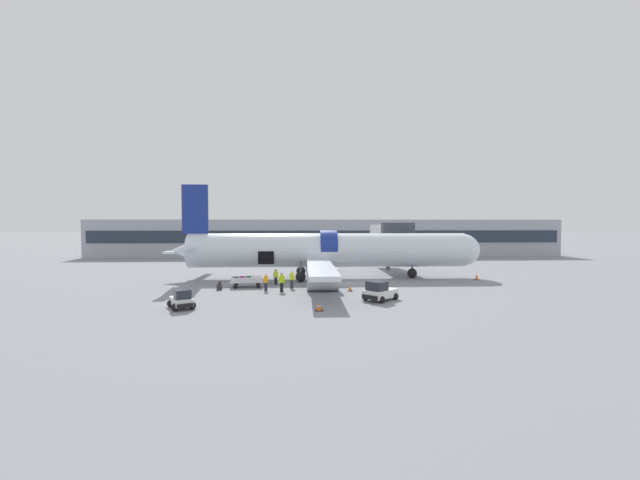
{
  "coord_description": "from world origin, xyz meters",
  "views": [
    {
      "loc": [
        -4.53,
        -40.47,
        6.19
      ],
      "look_at": [
        -2.67,
        1.95,
        4.43
      ],
      "focal_mm": 22.0,
      "sensor_mm": 36.0,
      "label": 1
    }
  ],
  "objects_px": {
    "baggage_cart_loading": "(247,281)",
    "ground_crew_loader_b": "(282,282)",
    "ground_crew_loader_a": "(266,282)",
    "ground_crew_driver": "(292,279)",
    "airplane": "(324,251)",
    "ground_crew_supervisor": "(276,276)",
    "baggage_tug_lead": "(379,292)",
    "suitcase_on_tarmac_upright": "(220,286)",
    "suitcase_on_tarmac_spare": "(219,287)",
    "baggage_tug_mid": "(182,300)"
  },
  "relations": [
    {
      "from": "baggage_cart_loading",
      "to": "ground_crew_loader_b",
      "type": "bearing_deg",
      "value": -38.53
    },
    {
      "from": "airplane",
      "to": "baggage_tug_mid",
      "type": "distance_m",
      "value": 19.19
    },
    {
      "from": "baggage_tug_lead",
      "to": "baggage_cart_loading",
      "type": "relative_size",
      "value": 0.79
    },
    {
      "from": "ground_crew_driver",
      "to": "suitcase_on_tarmac_upright",
      "type": "bearing_deg",
      "value": 178.49
    },
    {
      "from": "ground_crew_loader_a",
      "to": "suitcase_on_tarmac_spare",
      "type": "relative_size",
      "value": 2.32
    },
    {
      "from": "ground_crew_supervisor",
      "to": "airplane",
      "type": "bearing_deg",
      "value": 40.22
    },
    {
      "from": "baggage_cart_loading",
      "to": "baggage_tug_mid",
      "type": "bearing_deg",
      "value": -109.56
    },
    {
      "from": "baggage_cart_loading",
      "to": "ground_crew_loader_b",
      "type": "distance_m",
      "value": 4.54
    },
    {
      "from": "baggage_cart_loading",
      "to": "suitcase_on_tarmac_upright",
      "type": "xyz_separation_m",
      "value": [
        -2.45,
        -0.71,
        -0.27
      ]
    },
    {
      "from": "airplane",
      "to": "suitcase_on_tarmac_upright",
      "type": "height_order",
      "value": "airplane"
    },
    {
      "from": "baggage_tug_mid",
      "to": "ground_crew_loader_b",
      "type": "bearing_deg",
      "value": 44.05
    },
    {
      "from": "airplane",
      "to": "baggage_tug_lead",
      "type": "distance_m",
      "value": 13.67
    },
    {
      "from": "ground_crew_supervisor",
      "to": "suitcase_on_tarmac_spare",
      "type": "distance_m",
      "value": 5.9
    },
    {
      "from": "ground_crew_loader_a",
      "to": "ground_crew_driver",
      "type": "distance_m",
      "value": 2.68
    },
    {
      "from": "suitcase_on_tarmac_spare",
      "to": "suitcase_on_tarmac_upright",
      "type": "bearing_deg",
      "value": 97.98
    },
    {
      "from": "baggage_tug_lead",
      "to": "baggage_tug_mid",
      "type": "bearing_deg",
      "value": -170.99
    },
    {
      "from": "ground_crew_loader_a",
      "to": "baggage_tug_mid",
      "type": "bearing_deg",
      "value": -126.47
    },
    {
      "from": "baggage_cart_loading",
      "to": "ground_crew_loader_a",
      "type": "bearing_deg",
      "value": -46.74
    },
    {
      "from": "airplane",
      "to": "ground_crew_loader_a",
      "type": "distance_m",
      "value": 10.15
    },
    {
      "from": "baggage_tug_lead",
      "to": "baggage_tug_mid",
      "type": "height_order",
      "value": "baggage_tug_lead"
    },
    {
      "from": "ground_crew_loader_a",
      "to": "ground_crew_supervisor",
      "type": "bearing_deg",
      "value": 79.44
    },
    {
      "from": "airplane",
      "to": "ground_crew_loader_b",
      "type": "xyz_separation_m",
      "value": [
        -4.37,
        -8.61,
        -2.18
      ]
    },
    {
      "from": "ground_crew_loader_a",
      "to": "ground_crew_driver",
      "type": "bearing_deg",
      "value": 28.57
    },
    {
      "from": "suitcase_on_tarmac_upright",
      "to": "airplane",
      "type": "bearing_deg",
      "value": 32.11
    },
    {
      "from": "ground_crew_supervisor",
      "to": "baggage_cart_loading",
      "type": "bearing_deg",
      "value": -152.84
    },
    {
      "from": "baggage_tug_mid",
      "to": "suitcase_on_tarmac_spare",
      "type": "xyz_separation_m",
      "value": [
        1.06,
        7.87,
        -0.3
      ]
    },
    {
      "from": "ground_crew_loader_b",
      "to": "suitcase_on_tarmac_upright",
      "type": "height_order",
      "value": "ground_crew_loader_b"
    },
    {
      "from": "airplane",
      "to": "ground_crew_supervisor",
      "type": "bearing_deg",
      "value": -139.78
    },
    {
      "from": "suitcase_on_tarmac_upright",
      "to": "suitcase_on_tarmac_spare",
      "type": "height_order",
      "value": "suitcase_on_tarmac_spare"
    },
    {
      "from": "baggage_tug_mid",
      "to": "ground_crew_driver",
      "type": "xyz_separation_m",
      "value": [
        7.78,
        8.62,
        0.3
      ]
    },
    {
      "from": "suitcase_on_tarmac_spare",
      "to": "baggage_cart_loading",
      "type": "bearing_deg",
      "value": 35.28
    },
    {
      "from": "ground_crew_supervisor",
      "to": "suitcase_on_tarmac_spare",
      "type": "bearing_deg",
      "value": -148.92
    },
    {
      "from": "airplane",
      "to": "baggage_cart_loading",
      "type": "bearing_deg",
      "value": -143.81
    },
    {
      "from": "ground_crew_loader_b",
      "to": "ground_crew_supervisor",
      "type": "bearing_deg",
      "value": 101.16
    },
    {
      "from": "baggage_tug_mid",
      "to": "suitcase_on_tarmac_upright",
      "type": "bearing_deg",
      "value": 83.97
    },
    {
      "from": "baggage_tug_lead",
      "to": "baggage_tug_mid",
      "type": "relative_size",
      "value": 1.21
    },
    {
      "from": "baggage_cart_loading",
      "to": "airplane",
      "type": "bearing_deg",
      "value": 36.19
    },
    {
      "from": "ground_crew_loader_b",
      "to": "suitcase_on_tarmac_spare",
      "type": "distance_m",
      "value": 6.01
    },
    {
      "from": "suitcase_on_tarmac_upright",
      "to": "suitcase_on_tarmac_spare",
      "type": "relative_size",
      "value": 0.98
    },
    {
      "from": "baggage_tug_mid",
      "to": "baggage_cart_loading",
      "type": "bearing_deg",
      "value": 70.44
    },
    {
      "from": "airplane",
      "to": "baggage_tug_lead",
      "type": "xyz_separation_m",
      "value": [
        3.74,
        -12.92,
        -2.41
      ]
    },
    {
      "from": "ground_crew_driver",
      "to": "ground_crew_supervisor",
      "type": "distance_m",
      "value": 2.84
    },
    {
      "from": "airplane",
      "to": "baggage_tug_mid",
      "type": "relative_size",
      "value": 13.28
    },
    {
      "from": "ground_crew_supervisor",
      "to": "suitcase_on_tarmac_upright",
      "type": "distance_m",
      "value": 5.6
    },
    {
      "from": "airplane",
      "to": "suitcase_on_tarmac_upright",
      "type": "xyz_separation_m",
      "value": [
        -10.36,
        -6.5,
        -2.82
      ]
    },
    {
      "from": "baggage_cart_loading",
      "to": "ground_crew_driver",
      "type": "xyz_separation_m",
      "value": [
        4.4,
        -0.89,
        0.34
      ]
    },
    {
      "from": "airplane",
      "to": "ground_crew_loader_b",
      "type": "bearing_deg",
      "value": -116.92
    },
    {
      "from": "baggage_tug_mid",
      "to": "ground_crew_driver",
      "type": "relative_size",
      "value": 1.56
    },
    {
      "from": "baggage_tug_mid",
      "to": "ground_crew_supervisor",
      "type": "distance_m",
      "value": 12.5
    },
    {
      "from": "baggage_tug_lead",
      "to": "suitcase_on_tarmac_upright",
      "type": "xyz_separation_m",
      "value": [
        -14.1,
        6.42,
        -0.4
      ]
    }
  ]
}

